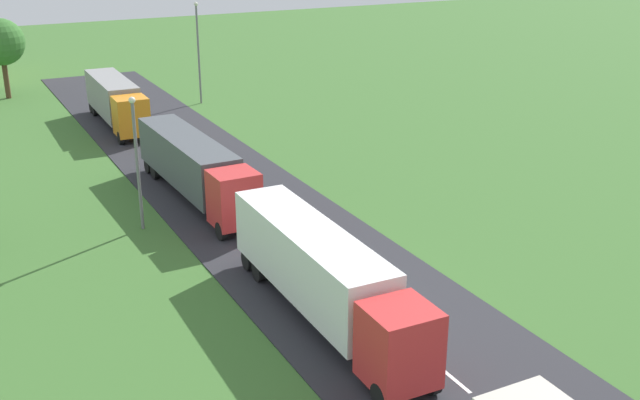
{
  "coord_description": "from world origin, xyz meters",
  "views": [
    {
      "loc": [
        -15.89,
        9.09,
        16.51
      ],
      "look_at": [
        1.77,
        43.22,
        2.21
      ],
      "focal_mm": 43.24,
      "sensor_mm": 36.0,
      "label": 1
    }
  ],
  "objects_px": {
    "truck_second": "(322,273)",
    "lamppost_third": "(137,156)",
    "lamppost_fourth": "(198,48)",
    "tree_birch": "(1,42)",
    "truck_third": "(194,165)",
    "truck_fourth": "(116,100)"
  },
  "relations": [
    {
      "from": "truck_third",
      "to": "truck_fourth",
      "type": "relative_size",
      "value": 1.16
    },
    {
      "from": "truck_fourth",
      "to": "truck_second",
      "type": "bearing_deg",
      "value": -89.97
    },
    {
      "from": "truck_fourth",
      "to": "lamppost_fourth",
      "type": "xyz_separation_m",
      "value": [
        8.86,
        4.67,
        2.9
      ]
    },
    {
      "from": "truck_fourth",
      "to": "lamppost_third",
      "type": "xyz_separation_m",
      "value": [
        -4.12,
        -22.91,
        2.04
      ]
    },
    {
      "from": "lamppost_third",
      "to": "lamppost_fourth",
      "type": "height_order",
      "value": "lamppost_fourth"
    },
    {
      "from": "lamppost_fourth",
      "to": "tree_birch",
      "type": "height_order",
      "value": "lamppost_fourth"
    },
    {
      "from": "truck_second",
      "to": "tree_birch",
      "type": "xyz_separation_m",
      "value": [
        -6.83,
        51.76,
        3.06
      ]
    },
    {
      "from": "truck_second",
      "to": "lamppost_third",
      "type": "distance_m",
      "value": 14.5
    },
    {
      "from": "truck_fourth",
      "to": "tree_birch",
      "type": "distance_m",
      "value": 16.85
    },
    {
      "from": "lamppost_fourth",
      "to": "tree_birch",
      "type": "distance_m",
      "value": 18.82
    },
    {
      "from": "truck_second",
      "to": "lamppost_third",
      "type": "bearing_deg",
      "value": 106.77
    },
    {
      "from": "truck_fourth",
      "to": "tree_birch",
      "type": "bearing_deg",
      "value": 114.26
    },
    {
      "from": "tree_birch",
      "to": "lamppost_third",
      "type": "bearing_deg",
      "value": -85.97
    },
    {
      "from": "lamppost_third",
      "to": "lamppost_fourth",
      "type": "distance_m",
      "value": 30.5
    },
    {
      "from": "lamppost_fourth",
      "to": "tree_birch",
      "type": "relative_size",
      "value": 1.22
    },
    {
      "from": "truck_fourth",
      "to": "lamppost_fourth",
      "type": "distance_m",
      "value": 10.42
    },
    {
      "from": "truck_third",
      "to": "lamppost_third",
      "type": "height_order",
      "value": "lamppost_third"
    },
    {
      "from": "lamppost_fourth",
      "to": "tree_birch",
      "type": "xyz_separation_m",
      "value": [
        -15.66,
        10.43,
        0.22
      ]
    },
    {
      "from": "lamppost_third",
      "to": "tree_birch",
      "type": "bearing_deg",
      "value": 94.03
    },
    {
      "from": "truck_fourth",
      "to": "lamppost_third",
      "type": "distance_m",
      "value": 23.37
    },
    {
      "from": "lamppost_third",
      "to": "truck_third",
      "type": "bearing_deg",
      "value": 37.47
    },
    {
      "from": "truck_second",
      "to": "tree_birch",
      "type": "bearing_deg",
      "value": 97.51
    }
  ]
}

